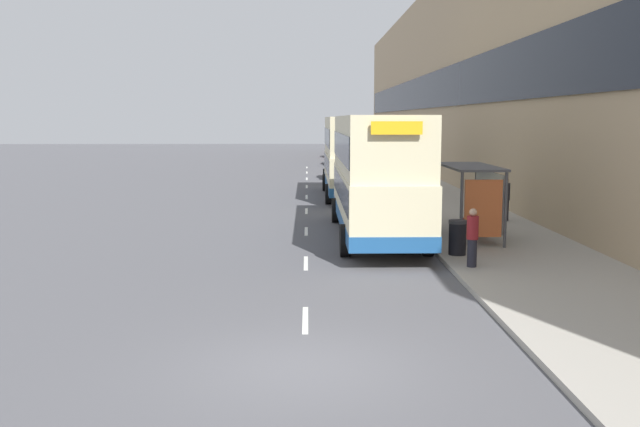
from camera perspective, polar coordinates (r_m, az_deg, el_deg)
name	(u,v)px	position (r m, az deg, el deg)	size (l,w,h in m)	color
ground_plane	(305,368)	(12.33, -1.23, -12.29)	(220.00, 220.00, 0.00)	#515156
pavement	(399,178)	(50.68, 6.31, 2.86)	(5.00, 93.00, 0.14)	#A39E93
terrace_facade	(457,79)	(51.25, 10.93, 10.50)	(3.10, 93.00, 13.87)	tan
lane_mark_0	(305,320)	(15.11, -1.19, -8.50)	(0.12, 2.00, 0.01)	silver
lane_mark_1	(306,263)	(20.89, -1.14, -3.99)	(0.12, 2.00, 0.01)	silver
lane_mark_2	(306,231)	(26.73, -1.11, -1.44)	(0.12, 2.00, 0.01)	silver
lane_mark_3	(306,211)	(32.61, -1.09, 0.20)	(0.12, 2.00, 0.01)	silver
lane_mark_4	(307,197)	(38.51, -1.08, 1.33)	(0.12, 2.00, 0.01)	silver
lane_mark_5	(307,187)	(44.42, -1.07, 2.16)	(0.12, 2.00, 0.01)	silver
lane_mark_6	(307,179)	(50.34, -1.07, 2.80)	(0.12, 2.00, 0.01)	silver
lane_mark_7	(307,172)	(56.26, -1.06, 3.30)	(0.12, 2.00, 0.01)	silver
lane_mark_8	(307,167)	(62.19, -1.06, 3.71)	(0.12, 2.00, 0.01)	silver
bus_shelter	(477,188)	(24.59, 12.45, 1.99)	(1.60, 4.20, 2.48)	#4C4C51
double_decker_bus_near	(376,174)	(25.18, 4.52, 3.21)	(2.85, 11.31, 4.30)	beige
double_decker_bus_ahead	(350,155)	(38.37, 2.45, 4.71)	(2.85, 10.10, 4.30)	beige
car_0	(337,166)	(50.69, 1.37, 3.79)	(1.94, 3.98, 1.72)	#4C5156
car_1	(337,155)	(66.29, 1.34, 4.67)	(2.02, 4.48, 1.70)	black
car_2	(334,149)	(79.42, 1.12, 5.19)	(2.00, 3.85, 1.84)	maroon
pedestrian_at_shelter	(505,199)	(29.48, 14.62, 1.16)	(0.34, 0.34, 1.73)	#23232D
pedestrian_1	(472,237)	(20.01, 12.10, -1.86)	(0.32, 0.32, 1.62)	#23232D
litter_bin	(457,237)	(21.75, 10.94, -1.88)	(0.55, 0.55, 1.05)	black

